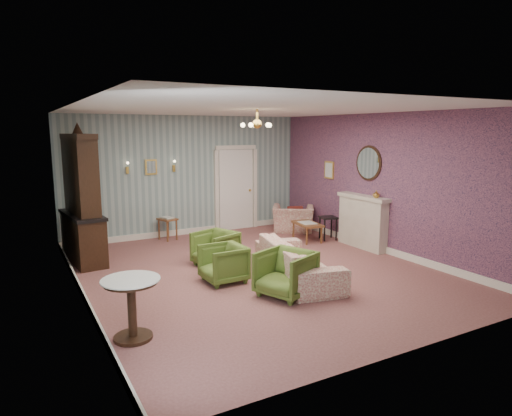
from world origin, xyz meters
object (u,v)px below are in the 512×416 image
olive_chair_a (286,271)px  sofa_chintz (298,254)px  pedestal_table (132,309)px  dresser (81,195)px  fireplace (362,222)px  olive_chair_b (223,262)px  wingback_chair (293,214)px  coffee_table (307,232)px  olive_chair_c (215,247)px  side_table_black (328,228)px

olive_chair_a → sofa_chintz: (0.63, 0.59, 0.04)m
olive_chair_a → pedestal_table: bearing=-104.0°
pedestal_table → dresser: bearing=90.0°
olive_chair_a → fireplace: bearing=96.7°
olive_chair_a → fireplace: size_ratio=0.56×
olive_chair_b → wingback_chair: (3.20, 2.69, 0.09)m
wingback_chair → dresser: bearing=37.5°
sofa_chintz → coffee_table: 2.80m
olive_chair_c → coffee_table: 2.77m
olive_chair_b → sofa_chintz: (1.19, -0.48, 0.09)m
sofa_chintz → pedestal_table: size_ratio=2.87×
sofa_chintz → olive_chair_c: bearing=45.1°
olive_chair_c → olive_chair_a: bearing=-11.7°
olive_chair_b → olive_chair_c: size_ratio=0.97×
pedestal_table → olive_chair_b: bearing=36.9°
olive_chair_c → wingback_chair: size_ratio=0.71×
olive_chair_b → fireplace: size_ratio=0.50×
olive_chair_c → fireplace: fireplace is taller
pedestal_table → fireplace: bearing=20.1°
fireplace → side_table_black: size_ratio=2.54×
olive_chair_a → pedestal_table: olive_chair_a is taller
olive_chair_c → side_table_black: olive_chair_c is taller
olive_chair_c → pedestal_table: bearing=-62.2°
dresser → pedestal_table: size_ratio=3.39×
olive_chair_a → olive_chair_c: 2.04m
fireplace → side_table_black: 1.00m
coffee_table → sofa_chintz: bearing=-128.7°
olive_chair_a → pedestal_table: size_ratio=1.01×
coffee_table → olive_chair_c: bearing=-164.3°
olive_chair_a → coffee_table: size_ratio=0.94×
pedestal_table → side_table_black: bearing=29.1°
olive_chair_c → dresser: 2.77m
sofa_chintz → wingback_chair: 3.76m
olive_chair_b → pedestal_table: (-1.88, -1.41, 0.04)m
wingback_chair → fireplace: bearing=136.0°
dresser → olive_chair_c: bearing=-39.7°
dresser → wingback_chair: bearing=-2.5°
olive_chair_c → side_table_black: bearing=80.7°
side_table_black → wingback_chair: bearing=100.6°
olive_chair_a → wingback_chair: 4.59m
olive_chair_b → pedestal_table: size_ratio=0.90×
olive_chair_b → coffee_table: 3.40m
olive_chair_a → dresser: (-2.44, 3.48, 0.92)m
fireplace → side_table_black: (-0.21, 0.93, -0.30)m
olive_chair_b → wingback_chair: size_ratio=0.69×
olive_chair_a → olive_chair_b: bearing=-174.1°
sofa_chintz → olive_chair_a: bearing=145.9°
olive_chair_a → olive_chair_c: size_ratio=1.09×
fireplace → pedestal_table: (-5.51, -2.02, -0.19)m
olive_chair_c → sofa_chintz: sofa_chintz is taller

